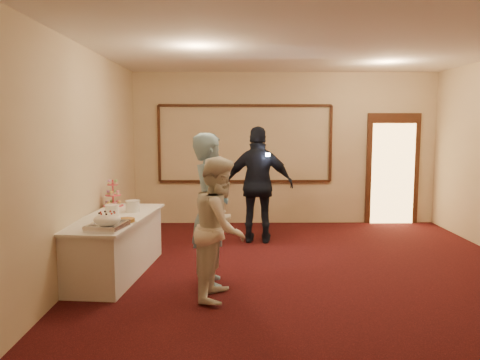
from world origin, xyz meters
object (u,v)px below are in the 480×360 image
plate_stack_a (112,211)px  guest (259,185)px  buffet_table (115,245)px  pavlova_tray (107,222)px  woman (220,228)px  man (210,210)px  tart (126,221)px  cupcake_stand (113,196)px  plate_stack_b (133,206)px

plate_stack_a → guest: bearing=39.7°
buffet_table → guest: 2.68m
buffet_table → plate_stack_a: (-0.02, 0.02, 0.46)m
buffet_table → pavlova_tray: bearing=-81.2°
buffet_table → woman: woman is taller
plate_stack_a → woman: 1.68m
man → woman: (0.13, -0.43, -0.13)m
tart → woman: bearing=-21.7°
pavlova_tray → cupcake_stand: (-0.33, 1.56, 0.07)m
tart → pavlova_tray: bearing=-110.0°
pavlova_tray → woman: (1.31, -0.11, -0.05)m
buffet_table → plate_stack_b: bearing=61.4°
man → tart: bearing=78.9°
buffet_table → tart: (0.24, -0.38, 0.41)m
pavlova_tray → plate_stack_a: pavlova_tray is taller
man → guest: (0.70, 2.11, 0.04)m
man → cupcake_stand: bearing=41.4°
tart → guest: size_ratio=0.13×
plate_stack_b → guest: 2.27m
pavlova_tray → guest: guest is taller
plate_stack_b → cupcake_stand: bearing=128.4°
plate_stack_b → woman: bearing=-43.3°
buffet_table → woman: (1.42, -0.85, 0.42)m
man → plate_stack_a: bearing=62.6°
plate_stack_a → guest: (2.02, 1.67, 0.12)m
pavlova_tray → tart: 0.38m
plate_stack_b → woman: size_ratio=0.12×
tart → woman: 1.27m
plate_stack_b → tart: plate_stack_b is taller
cupcake_stand → plate_stack_a: bearing=-76.5°
cupcake_stand → guest: (2.21, 0.87, 0.05)m
tart → guest: guest is taller
pavlova_tray → tart: bearing=70.0°
buffet_table → guest: bearing=40.4°
pavlova_tray → man: (1.17, 0.32, 0.08)m
cupcake_stand → plate_stack_b: (0.39, -0.50, -0.07)m
plate_stack_b → guest: bearing=37.0°
cupcake_stand → guest: size_ratio=0.22×
woman → guest: 2.61m
buffet_table → man: size_ratio=1.15×
tart → plate_stack_a: bearing=124.0°
plate_stack_a → woman: woman is taller
pavlova_tray → guest: (1.88, 2.43, 0.12)m
pavlova_tray → plate_stack_b: (0.06, 1.06, -0.00)m
plate_stack_b → woman: (1.24, -1.17, -0.05)m
buffet_table → plate_stack_a: size_ratio=11.47×
pavlova_tray → man: size_ratio=0.30×
plate_stack_b → man: bearing=-33.7°
plate_stack_a → man: bearing=-18.3°
cupcake_stand → plate_stack_b: 0.64m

